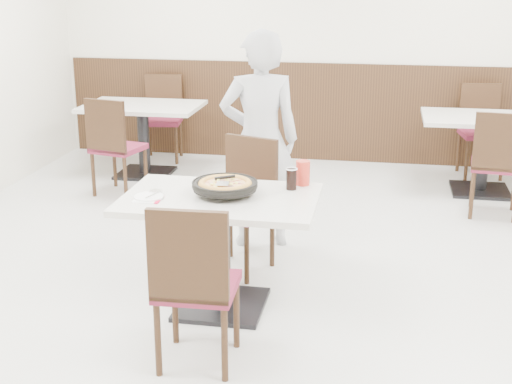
% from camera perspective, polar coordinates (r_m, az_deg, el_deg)
% --- Properties ---
extents(floor, '(7.00, 7.00, 0.00)m').
position_cam_1_polar(floor, '(4.96, 1.48, -7.52)').
color(floor, '#ABABA6').
rests_on(floor, ground).
extents(wall_back, '(6.00, 0.04, 2.80)m').
position_cam_1_polar(wall_back, '(8.00, 5.56, 12.38)').
color(wall_back, silver).
rests_on(wall_back, floor).
extents(wainscot_back, '(5.90, 0.03, 1.10)m').
position_cam_1_polar(wainscot_back, '(8.10, 5.37, 6.37)').
color(wainscot_back, black).
rests_on(wainscot_back, floor).
extents(main_table, '(1.26, 0.90, 0.75)m').
position_cam_1_polar(main_table, '(4.52, -2.82, -4.88)').
color(main_table, beige).
rests_on(main_table, floor).
extents(chair_near, '(0.43, 0.43, 0.95)m').
position_cam_1_polar(chair_near, '(3.88, -4.71, -7.22)').
color(chair_near, black).
rests_on(chair_near, floor).
extents(chair_far, '(0.54, 0.54, 0.95)m').
position_cam_1_polar(chair_far, '(5.05, -1.46, -1.24)').
color(chair_far, black).
rests_on(chair_far, floor).
extents(trivet, '(0.14, 0.14, 0.04)m').
position_cam_1_polar(trivet, '(4.41, -1.60, -0.01)').
color(trivet, black).
rests_on(trivet, main_table).
extents(pizza_pan, '(0.42, 0.42, 0.01)m').
position_cam_1_polar(pizza_pan, '(4.40, -2.50, 0.27)').
color(pizza_pan, black).
rests_on(pizza_pan, trivet).
extents(pizza, '(0.35, 0.35, 0.02)m').
position_cam_1_polar(pizza, '(4.39, -2.48, 0.45)').
color(pizza, gold).
rests_on(pizza, pizza_pan).
extents(pizza_server, '(0.08, 0.10, 0.00)m').
position_cam_1_polar(pizza_server, '(4.33, -2.69, 0.68)').
color(pizza_server, silver).
rests_on(pizza_server, pizza).
extents(napkin, '(0.16, 0.16, 0.00)m').
position_cam_1_polar(napkin, '(4.38, -8.70, -0.56)').
color(napkin, white).
rests_on(napkin, main_table).
extents(side_plate, '(0.19, 0.19, 0.01)m').
position_cam_1_polar(side_plate, '(4.40, -8.57, -0.39)').
color(side_plate, white).
rests_on(side_plate, napkin).
extents(fork, '(0.06, 0.17, 0.00)m').
position_cam_1_polar(fork, '(4.41, -8.19, -0.20)').
color(fork, silver).
rests_on(fork, side_plate).
extents(cola_glass, '(0.07, 0.07, 0.13)m').
position_cam_1_polar(cola_glass, '(4.52, 2.85, 1.01)').
color(cola_glass, black).
rests_on(cola_glass, main_table).
extents(red_cup, '(0.10, 0.10, 0.16)m').
position_cam_1_polar(red_cup, '(4.62, 3.77, 1.54)').
color(red_cup, red).
rests_on(red_cup, main_table).
extents(diner_person, '(0.70, 0.55, 1.68)m').
position_cam_1_polar(diner_person, '(5.46, 0.31, 4.17)').
color(diner_person, '#B7B8BC').
rests_on(diner_person, floor).
extents(bg_table_left, '(1.20, 0.80, 0.75)m').
position_cam_1_polar(bg_table_left, '(7.59, -8.97, 4.13)').
color(bg_table_left, beige).
rests_on(bg_table_left, floor).
extents(bg_chair_left_near, '(0.50, 0.50, 0.95)m').
position_cam_1_polar(bg_chair_left_near, '(6.95, -10.96, 3.65)').
color(bg_chair_left_near, black).
rests_on(bg_chair_left_near, floor).
extents(bg_chair_left_far, '(0.48, 0.48, 0.95)m').
position_cam_1_polar(bg_chair_left_far, '(8.15, -7.53, 5.82)').
color(bg_chair_left_far, black).
rests_on(bg_chair_left_far, floor).
extents(bg_table_right, '(1.21, 0.81, 0.75)m').
position_cam_1_polar(bg_table_right, '(7.23, 17.72, 2.86)').
color(bg_table_right, beige).
rests_on(bg_table_right, floor).
extents(bg_chair_right_near, '(0.46, 0.46, 0.95)m').
position_cam_1_polar(bg_chair_right_near, '(6.56, 18.68, 2.22)').
color(bg_chair_right_near, black).
rests_on(bg_chair_right_near, floor).
extents(bg_chair_right_far, '(0.48, 0.48, 0.95)m').
position_cam_1_polar(bg_chair_right_far, '(7.78, 17.64, 4.61)').
color(bg_chair_right_far, black).
rests_on(bg_chair_right_far, floor).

